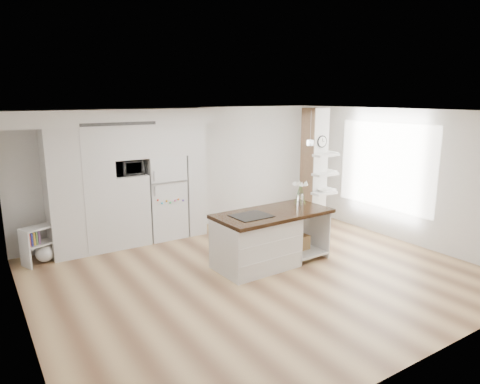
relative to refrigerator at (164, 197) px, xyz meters
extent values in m
cube|color=tan|center=(0.53, -2.68, -0.88)|extent=(7.00, 6.00, 0.01)
cube|color=white|center=(0.53, -2.68, 1.82)|extent=(7.00, 6.00, 0.04)
cube|color=silver|center=(0.53, 0.32, 0.47)|extent=(7.00, 0.04, 2.70)
cube|color=silver|center=(0.53, -5.68, 0.47)|extent=(7.00, 0.04, 2.70)
cube|color=silver|center=(-2.98, -2.68, 0.47)|extent=(0.04, 6.00, 2.70)
cube|color=silver|center=(4.03, -2.68, 0.47)|extent=(0.04, 6.00, 2.70)
cube|color=silver|center=(-1.68, -0.01, 0.32)|extent=(1.20, 0.65, 2.40)
cube|color=silver|center=(-0.75, -0.01, -0.17)|extent=(0.65, 0.65, 1.42)
cube|color=silver|center=(-0.75, -0.01, 1.20)|extent=(0.65, 0.65, 0.65)
cube|color=silver|center=(0.00, -0.01, 1.20)|extent=(0.85, 0.65, 0.65)
cube|color=silver|center=(0.62, -0.01, 0.32)|extent=(0.40, 0.65, 2.40)
cube|color=silver|center=(-0.97, -0.03, 1.67)|extent=(4.00, 0.70, 0.30)
cube|color=#262626|center=(-0.97, -0.37, 1.56)|extent=(1.40, 0.04, 0.06)
cube|color=white|center=(0.00, 0.00, 0.00)|extent=(0.78, 0.66, 1.75)
cube|color=#B2B2B7|center=(0.00, -0.34, 0.36)|extent=(0.78, 0.01, 0.03)
cube|color=silver|center=(2.82, -1.48, 0.47)|extent=(0.40, 0.40, 2.70)
cube|color=tan|center=(2.61, -1.48, 0.47)|extent=(0.02, 0.40, 2.70)
cube|color=tan|center=(2.82, -1.27, 0.47)|extent=(0.40, 0.02, 2.70)
cylinder|color=black|center=(2.82, -1.69, 1.14)|extent=(0.25, 0.03, 0.25)
cylinder|color=white|center=(2.82, -1.71, 1.14)|extent=(0.21, 0.01, 0.21)
plane|color=white|center=(4.00, -2.38, 0.62)|extent=(0.00, 2.40, 2.40)
cylinder|color=white|center=(2.23, -2.53, 1.24)|extent=(0.12, 0.12, 0.10)
cube|color=silver|center=(0.66, -2.43, -0.43)|extent=(1.40, 0.94, 0.88)
cube|color=silver|center=(1.66, -2.40, -0.76)|extent=(0.77, 0.92, 0.04)
cube|color=silver|center=(2.01, -2.39, -0.43)|extent=(0.06, 0.90, 0.88)
cube|color=black|center=(1.03, -2.42, 0.04)|extent=(2.14, 1.07, 0.06)
cube|color=black|center=(0.55, -2.44, 0.08)|extent=(0.65, 0.55, 0.01)
cube|color=tan|center=(1.61, -2.40, -0.61)|extent=(0.43, 0.33, 0.26)
cylinder|color=white|center=(1.76, -2.29, 0.18)|extent=(0.12, 0.12, 0.22)
cube|color=silver|center=(-2.73, -0.29, -0.53)|extent=(0.15, 0.32, 0.68)
cube|color=silver|center=(-2.22, -0.08, -0.53)|extent=(0.15, 0.32, 0.68)
cube|color=silver|center=(-2.48, -0.18, -0.21)|extent=(0.66, 0.52, 0.03)
cube|color=silver|center=(-2.48, -0.18, -0.50)|extent=(0.63, 0.51, 0.03)
sphere|color=white|center=(-2.40, -0.15, -0.71)|extent=(0.33, 0.33, 0.33)
imported|color=#416A2A|center=(2.84, -1.73, -0.66)|extent=(0.25, 0.20, 0.43)
imported|color=#416A2A|center=(2.82, -1.27, -0.63)|extent=(0.31, 0.31, 0.50)
imported|color=#2D2D2D|center=(-0.75, -0.06, 0.69)|extent=(0.54, 0.37, 0.30)
imported|color=#416A2A|center=(3.15, -1.38, 0.65)|extent=(0.27, 0.23, 0.30)
imported|color=white|center=(2.82, -1.78, 0.13)|extent=(0.22, 0.22, 0.05)
camera|label=1|loc=(-3.39, -8.20, 2.05)|focal=32.00mm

